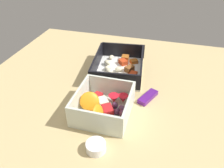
{
  "coord_description": "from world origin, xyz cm",
  "views": [
    {
      "loc": [
        48.78,
        15.31,
        40.95
      ],
      "look_at": [
        -1.42,
        1.39,
        4.0
      ],
      "focal_mm": 35.41,
      "sensor_mm": 36.0,
      "label": 1
    }
  ],
  "objects_px": {
    "fruit_bowl": "(104,106)",
    "candy_bar": "(148,96)",
    "pasta_container": "(119,67)",
    "paper_cup_liner": "(96,147)"
  },
  "relations": [
    {
      "from": "pasta_container",
      "to": "candy_bar",
      "type": "height_order",
      "value": "pasta_container"
    },
    {
      "from": "candy_bar",
      "to": "paper_cup_liner",
      "type": "height_order",
      "value": "paper_cup_liner"
    },
    {
      "from": "pasta_container",
      "to": "candy_bar",
      "type": "xyz_separation_m",
      "value": [
        0.11,
        0.11,
        -0.01
      ]
    },
    {
      "from": "fruit_bowl",
      "to": "candy_bar",
      "type": "bearing_deg",
      "value": 131.0
    },
    {
      "from": "fruit_bowl",
      "to": "candy_bar",
      "type": "relative_size",
      "value": 2.07
    },
    {
      "from": "pasta_container",
      "to": "fruit_bowl",
      "type": "height_order",
      "value": "fruit_bowl"
    },
    {
      "from": "candy_bar",
      "to": "fruit_bowl",
      "type": "bearing_deg",
      "value": -49.0
    },
    {
      "from": "paper_cup_liner",
      "to": "fruit_bowl",
      "type": "bearing_deg",
      "value": -171.22
    },
    {
      "from": "pasta_container",
      "to": "fruit_bowl",
      "type": "xyz_separation_m",
      "value": [
        0.2,
        0.01,
        0.0
      ]
    },
    {
      "from": "pasta_container",
      "to": "paper_cup_liner",
      "type": "xyz_separation_m",
      "value": [
        0.32,
        0.03,
        -0.01
      ]
    }
  ]
}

